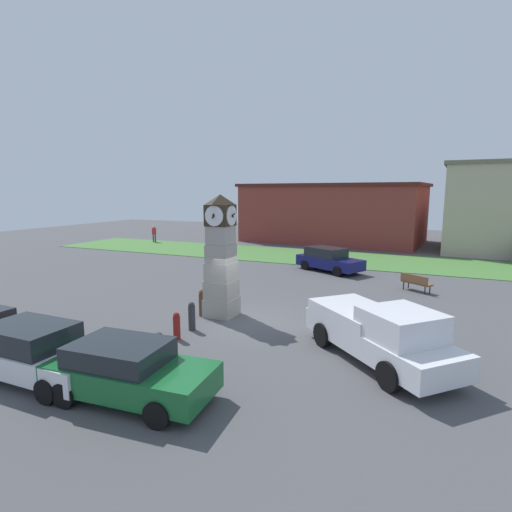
{
  "coord_description": "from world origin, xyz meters",
  "views": [
    {
      "loc": [
        6.62,
        -14.02,
        5.14
      ],
      "look_at": [
        -0.48,
        2.05,
        2.28
      ],
      "focal_mm": 28.0,
      "sensor_mm": 36.0,
      "label": 1
    }
  ],
  "objects_px": {
    "bollard_far_row": "(177,326)",
    "clock_tower": "(221,260)",
    "pedestrian_near_bench": "(154,233)",
    "pickup_truck": "(379,332)",
    "bollard_mid_row": "(192,316)",
    "bollard_end_row": "(159,346)",
    "car_near_tower": "(36,352)",
    "bench": "(416,282)",
    "bollard_near_tower": "(203,302)",
    "car_silver_hatch": "(328,259)",
    "car_by_building": "(128,370)"
  },
  "relations": [
    {
      "from": "pickup_truck",
      "to": "bollard_near_tower",
      "type": "bearing_deg",
      "value": 166.6
    },
    {
      "from": "bollard_near_tower",
      "to": "bench",
      "type": "height_order",
      "value": "bollard_near_tower"
    },
    {
      "from": "car_near_tower",
      "to": "car_silver_hatch",
      "type": "xyz_separation_m",
      "value": [
        3.78,
        18.12,
        0.01
      ]
    },
    {
      "from": "bollard_mid_row",
      "to": "bollard_end_row",
      "type": "relative_size",
      "value": 1.22
    },
    {
      "from": "clock_tower",
      "to": "bollard_mid_row",
      "type": "xyz_separation_m",
      "value": [
        -0.16,
        -2.02,
        -1.79
      ]
    },
    {
      "from": "bollard_far_row",
      "to": "pickup_truck",
      "type": "bearing_deg",
      "value": 8.19
    },
    {
      "from": "car_near_tower",
      "to": "pickup_truck",
      "type": "distance_m",
      "value": 9.87
    },
    {
      "from": "bollard_mid_row",
      "to": "car_near_tower",
      "type": "height_order",
      "value": "car_near_tower"
    },
    {
      "from": "pickup_truck",
      "to": "pedestrian_near_bench",
      "type": "bearing_deg",
      "value": 139.94
    },
    {
      "from": "bench",
      "to": "pedestrian_near_bench",
      "type": "height_order",
      "value": "pedestrian_near_bench"
    },
    {
      "from": "car_by_building",
      "to": "bollard_far_row",
      "type": "bearing_deg",
      "value": 108.3
    },
    {
      "from": "clock_tower",
      "to": "bollard_end_row",
      "type": "distance_m",
      "value": 5.1
    },
    {
      "from": "bollard_near_tower",
      "to": "pickup_truck",
      "type": "relative_size",
      "value": 0.22
    },
    {
      "from": "pedestrian_near_bench",
      "to": "clock_tower",
      "type": "bearing_deg",
      "value": -45.94
    },
    {
      "from": "clock_tower",
      "to": "bollard_far_row",
      "type": "bearing_deg",
      "value": -92.32
    },
    {
      "from": "bollard_mid_row",
      "to": "bollard_end_row",
      "type": "distance_m",
      "value": 2.76
    },
    {
      "from": "bollard_near_tower",
      "to": "bollard_end_row",
      "type": "height_order",
      "value": "bollard_near_tower"
    },
    {
      "from": "bollard_far_row",
      "to": "car_by_building",
      "type": "relative_size",
      "value": 0.23
    },
    {
      "from": "car_by_building",
      "to": "bollard_end_row",
      "type": "bearing_deg",
      "value": 108.97
    },
    {
      "from": "car_near_tower",
      "to": "car_by_building",
      "type": "distance_m",
      "value": 3.11
    },
    {
      "from": "car_by_building",
      "to": "pedestrian_near_bench",
      "type": "height_order",
      "value": "pedestrian_near_bench"
    },
    {
      "from": "pickup_truck",
      "to": "bench",
      "type": "distance_m",
      "value": 9.69
    },
    {
      "from": "bollard_mid_row",
      "to": "pickup_truck",
      "type": "relative_size",
      "value": 0.21
    },
    {
      "from": "bollard_near_tower",
      "to": "bollard_mid_row",
      "type": "height_order",
      "value": "bollard_near_tower"
    },
    {
      "from": "car_silver_hatch",
      "to": "car_near_tower",
      "type": "bearing_deg",
      "value": -101.8
    },
    {
      "from": "clock_tower",
      "to": "bollard_near_tower",
      "type": "height_order",
      "value": "clock_tower"
    },
    {
      "from": "bollard_near_tower",
      "to": "car_near_tower",
      "type": "distance_m",
      "value": 6.84
    },
    {
      "from": "car_near_tower",
      "to": "pickup_truck",
      "type": "height_order",
      "value": "pickup_truck"
    },
    {
      "from": "pedestrian_near_bench",
      "to": "pickup_truck",
      "type": "bearing_deg",
      "value": -40.06
    },
    {
      "from": "clock_tower",
      "to": "bench",
      "type": "relative_size",
      "value": 3.1
    },
    {
      "from": "bollard_mid_row",
      "to": "bollard_end_row",
      "type": "height_order",
      "value": "bollard_mid_row"
    },
    {
      "from": "bollard_far_row",
      "to": "clock_tower",
      "type": "bearing_deg",
      "value": 87.68
    },
    {
      "from": "clock_tower",
      "to": "car_near_tower",
      "type": "distance_m",
      "value": 7.5
    },
    {
      "from": "bollard_far_row",
      "to": "bollard_end_row",
      "type": "height_order",
      "value": "bollard_far_row"
    },
    {
      "from": "pickup_truck",
      "to": "bench",
      "type": "height_order",
      "value": "pickup_truck"
    },
    {
      "from": "bollard_mid_row",
      "to": "pedestrian_near_bench",
      "type": "xyz_separation_m",
      "value": [
        -17.71,
        20.48,
        0.43
      ]
    },
    {
      "from": "bollard_far_row",
      "to": "pickup_truck",
      "type": "height_order",
      "value": "pickup_truck"
    },
    {
      "from": "clock_tower",
      "to": "pedestrian_near_bench",
      "type": "xyz_separation_m",
      "value": [
        -17.87,
        18.46,
        -1.35
      ]
    },
    {
      "from": "clock_tower",
      "to": "bollard_far_row",
      "type": "height_order",
      "value": "clock_tower"
    },
    {
      "from": "bollard_end_row",
      "to": "pedestrian_near_bench",
      "type": "height_order",
      "value": "pedestrian_near_bench"
    },
    {
      "from": "bollard_near_tower",
      "to": "bollard_end_row",
      "type": "distance_m",
      "value": 4.52
    },
    {
      "from": "car_by_building",
      "to": "pickup_truck",
      "type": "distance_m",
      "value": 7.25
    },
    {
      "from": "bollard_end_row",
      "to": "bench",
      "type": "xyz_separation_m",
      "value": [
        6.85,
        12.3,
        0.07
      ]
    },
    {
      "from": "bollard_near_tower",
      "to": "bollard_mid_row",
      "type": "bearing_deg",
      "value": -71.78
    },
    {
      "from": "bollard_mid_row",
      "to": "bench",
      "type": "height_order",
      "value": "bollard_mid_row"
    },
    {
      "from": "bollard_far_row",
      "to": "bench",
      "type": "relative_size",
      "value": 0.61
    },
    {
      "from": "bollard_mid_row",
      "to": "bench",
      "type": "bearing_deg",
      "value": 52.34
    },
    {
      "from": "car_by_building",
      "to": "car_silver_hatch",
      "type": "relative_size",
      "value": 0.91
    },
    {
      "from": "bollard_mid_row",
      "to": "bollard_far_row",
      "type": "bearing_deg",
      "value": -87.97
    },
    {
      "from": "clock_tower",
      "to": "bollard_near_tower",
      "type": "xyz_separation_m",
      "value": [
        -0.71,
        -0.35,
        -1.76
      ]
    }
  ]
}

